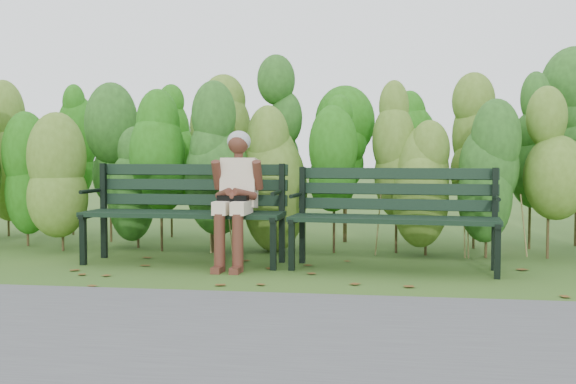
# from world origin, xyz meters

# --- Properties ---
(ground) EXTENTS (80.00, 80.00, 0.00)m
(ground) POSITION_xyz_m (0.00, 0.00, 0.00)
(ground) COLOR #31541E
(footpath) EXTENTS (60.00, 2.50, 0.01)m
(footpath) POSITION_xyz_m (0.00, -2.20, 0.01)
(footpath) COLOR #474749
(footpath) RESTS_ON ground
(hedge_band) EXTENTS (11.04, 1.67, 2.42)m
(hedge_band) POSITION_xyz_m (0.00, 1.86, 1.26)
(hedge_band) COLOR #47381E
(hedge_band) RESTS_ON ground
(leaf_litter) EXTENTS (5.94, 2.07, 0.01)m
(leaf_litter) POSITION_xyz_m (0.32, 0.06, 0.00)
(leaf_litter) COLOR brown
(leaf_litter) RESTS_ON ground
(bench_left) EXTENTS (2.06, 0.71, 1.03)m
(bench_left) POSITION_xyz_m (-1.09, 0.57, 0.60)
(bench_left) COLOR black
(bench_left) RESTS_ON ground
(bench_right) EXTENTS (2.03, 0.83, 0.99)m
(bench_right) POSITION_xyz_m (1.03, 0.46, 0.58)
(bench_right) COLOR black
(bench_right) RESTS_ON ground
(seated_woman) EXTENTS (0.51, 0.74, 1.36)m
(seated_woman) POSITION_xyz_m (-0.52, 0.35, 0.78)
(seated_woman) COLOR beige
(seated_woman) RESTS_ON ground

